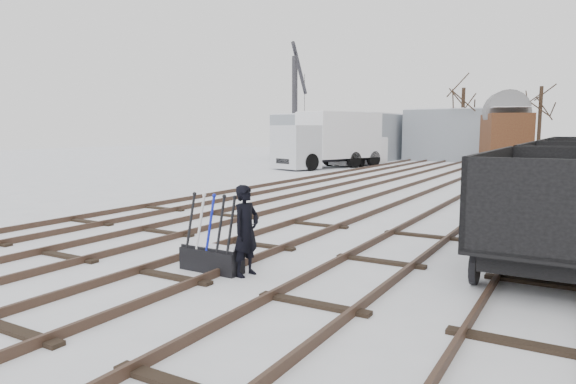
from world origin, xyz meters
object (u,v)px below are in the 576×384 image
Objects in this scene: worker at (246,231)px; box_van_wagon at (505,134)px; freight_wagon_a at (549,224)px; panel_van at (357,151)px; crane at (296,129)px; lorry at (330,139)px; ground_frame at (212,257)px.

worker is 30.48m from box_van_wagon.
panel_van is at bearing 119.99° from freight_wagon_a.
box_van_wagon is at bearing -24.84° from crane.
box_van_wagon is 18.05m from crane.
crane is (-6.98, 7.52, 0.68)m from lorry.
box_van_wagon reaches higher than ground_frame.
lorry is at bearing -171.99° from box_van_wagon.
box_van_wagon reaches higher than panel_van.
crane is (-22.29, 29.47, 1.83)m from freight_wagon_a.
panel_van is (-10.19, -1.76, -1.33)m from box_van_wagon.
lorry is 3.54m from panel_van.
panel_van is 0.51× the size of crane.
freight_wagon_a is (4.87, 3.40, 0.03)m from worker.
freight_wagon_a is 0.55× the size of crane.
worker is (0.75, 0.10, 0.57)m from ground_frame.
worker is at bearing -47.38° from lorry.
lorry is 0.88× the size of crane.
lorry is 1.75× the size of panel_van.
ground_frame is 30.16m from panel_van.
crane is (-16.67, 32.97, 2.43)m from ground_frame.
ground_frame is 0.29× the size of panel_van.
worker reaches higher than ground_frame.
freight_wagon_a is at bearing -97.77° from box_van_wagon.
panel_van is at bearing 24.91° from worker.
ground_frame is 0.26× the size of freight_wagon_a.
lorry is (-10.91, -5.09, -0.40)m from box_van_wagon.
ground_frame is 37.02m from crane.
lorry is at bearing 124.91° from freight_wagon_a.
crane reaches higher than lorry.
ground_frame is 27.29m from lorry.
box_van_wagon is 10.42m from panel_van.
worker is 0.19× the size of lorry.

